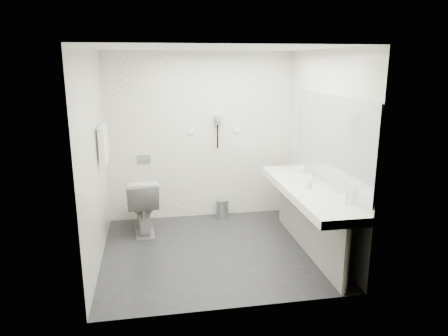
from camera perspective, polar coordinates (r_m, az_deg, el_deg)
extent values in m
plane|color=#242428|center=(5.47, -1.30, -11.18)|extent=(2.80, 2.80, 0.00)
plane|color=white|center=(4.93, -1.47, 16.01)|extent=(2.80, 2.80, 0.00)
plane|color=silver|center=(6.32, -3.18, 4.25)|extent=(2.80, 0.00, 2.80)
plane|color=silver|center=(3.82, 1.61, -2.52)|extent=(2.80, 0.00, 2.80)
plane|color=silver|center=(5.04, -17.30, 1.01)|extent=(0.00, 2.60, 2.60)
plane|color=silver|center=(5.44, 13.36, 2.23)|extent=(0.00, 2.60, 2.60)
cube|color=white|center=(5.27, 11.19, -3.10)|extent=(0.55, 2.20, 0.10)
cube|color=gray|center=(5.42, 11.22, -7.37)|extent=(0.03, 2.15, 0.75)
cylinder|color=silver|center=(4.57, 16.35, -11.99)|extent=(0.06, 0.06, 0.75)
cylinder|color=silver|center=(6.35, 8.10, -3.97)|extent=(0.06, 0.06, 0.75)
cube|color=#B2BCC6|center=(5.22, 14.20, 3.91)|extent=(0.02, 2.20, 1.05)
ellipsoid|color=white|center=(4.69, 14.05, -5.02)|extent=(0.40, 0.31, 0.05)
ellipsoid|color=white|center=(5.85, 8.93, -0.90)|extent=(0.40, 0.31, 0.05)
cylinder|color=silver|center=(4.75, 16.27, -3.80)|extent=(0.04, 0.04, 0.15)
cylinder|color=silver|center=(5.89, 10.75, 0.03)|extent=(0.04, 0.04, 0.15)
imported|color=beige|center=(5.22, 11.51, -2.17)|extent=(0.06, 0.06, 0.10)
cylinder|color=silver|center=(5.48, 12.25, -1.34)|extent=(0.08, 0.08, 0.11)
imported|color=white|center=(6.02, -11.00, -4.91)|extent=(0.48, 0.81, 0.80)
cube|color=#B2B5BA|center=(6.32, -10.80, 1.25)|extent=(0.18, 0.02, 0.12)
cylinder|color=#B2B5BA|center=(6.49, -0.26, -5.62)|extent=(0.20, 0.20, 0.28)
cylinder|color=#B2B5BA|center=(6.44, -0.26, -4.39)|extent=(0.20, 0.20, 0.02)
cylinder|color=silver|center=(5.52, -16.35, 5.37)|extent=(0.02, 0.62, 0.02)
cube|color=white|center=(5.42, -16.23, 2.85)|extent=(0.07, 0.24, 0.48)
cube|color=white|center=(5.69, -15.96, 3.41)|extent=(0.07, 0.24, 0.48)
cube|color=gray|center=(6.29, -0.90, 6.53)|extent=(0.10, 0.04, 0.14)
cylinder|color=gray|center=(6.21, -0.80, 6.71)|extent=(0.08, 0.14, 0.08)
cylinder|color=black|center=(6.31, -0.87, 4.26)|extent=(0.02, 0.02, 0.35)
cube|color=white|center=(6.27, -4.55, 5.09)|extent=(0.09, 0.02, 0.09)
cube|color=white|center=(6.38, 1.75, 5.28)|extent=(0.09, 0.02, 0.09)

